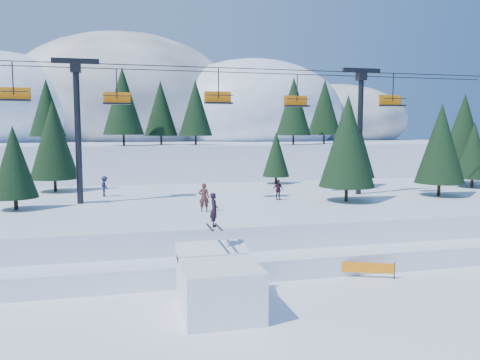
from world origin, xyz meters
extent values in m
plane|color=white|center=(0.00, 0.00, 0.00)|extent=(160.00, 160.00, 0.00)
cube|color=white|center=(0.00, 18.00, 1.25)|extent=(70.00, 22.00, 2.50)
cube|color=white|center=(0.00, 8.00, 0.55)|extent=(70.00, 6.00, 1.10)
cube|color=white|center=(0.00, 68.00, 3.00)|extent=(110.00, 60.00, 6.00)
ellipsoid|color=#605B59|center=(-6.00, 78.00, 13.26)|extent=(44.00, 39.60, 26.40)
ellipsoid|color=white|center=(18.00, 70.00, 11.42)|extent=(34.00, 30.60, 19.72)
ellipsoid|color=#605B59|center=(38.00, 76.00, 10.12)|extent=(30.00, 27.00, 15.00)
cylinder|color=black|center=(-6.00, 40.80, 6.65)|extent=(0.26, 0.26, 1.30)
cone|color=black|center=(-6.00, 40.80, 11.31)|extent=(4.84, 4.84, 8.01)
cylinder|color=black|center=(2.94, 42.50, 6.57)|extent=(0.26, 0.26, 1.15)
cone|color=black|center=(2.94, 42.50, 10.68)|extent=(4.27, 4.27, 7.06)
cylinder|color=black|center=(15.29, 40.14, 6.60)|extent=(0.26, 0.26, 1.21)
cone|color=black|center=(15.29, 40.14, 10.92)|extent=(4.49, 4.49, 7.42)
cylinder|color=black|center=(-14.77, 42.38, 6.55)|extent=(0.26, 0.26, 1.10)
cone|color=black|center=(-14.77, 42.38, 10.49)|extent=(4.10, 4.10, 6.78)
cylinder|color=black|center=(21.08, 43.60, 6.62)|extent=(0.26, 0.26, 1.24)
cone|color=black|center=(21.08, 43.60, 11.05)|extent=(4.60, 4.60, 7.61)
cylinder|color=black|center=(-1.32, 44.18, 6.57)|extent=(0.26, 0.26, 1.15)
cone|color=black|center=(-1.32, 44.18, 10.67)|extent=(4.26, 4.26, 7.05)
cube|color=white|center=(-1.96, 1.77, 1.08)|extent=(3.20, 3.95, 2.16)
cube|color=white|center=(-1.96, 3.46, 2.21)|extent=(3.20, 1.38, 0.77)
imported|color=black|center=(-1.86, 3.37, 4.15)|extent=(0.44, 0.61, 1.55)
cube|color=black|center=(-2.06, 3.37, 3.36)|extent=(0.11, 1.65, 0.03)
cube|color=black|center=(-1.66, 3.37, 3.36)|extent=(0.11, 1.65, 0.03)
cylinder|color=black|center=(-9.00, 18.00, 7.50)|extent=(0.44, 0.44, 10.00)
cube|color=black|center=(-9.00, 18.00, 12.60)|extent=(3.20, 0.35, 0.35)
cube|color=black|center=(-9.00, 18.00, 12.15)|extent=(0.70, 0.70, 0.70)
cylinder|color=black|center=(13.00, 18.00, 7.50)|extent=(0.44, 0.44, 10.00)
cube|color=black|center=(13.00, 18.00, 12.60)|extent=(3.20, 0.35, 0.35)
cube|color=black|center=(13.00, 18.00, 12.15)|extent=(0.70, 0.70, 0.70)
cylinder|color=black|center=(2.00, 16.80, 12.30)|extent=(46.00, 0.06, 0.06)
cylinder|color=black|center=(2.00, 19.20, 12.30)|extent=(46.00, 0.06, 0.06)
cylinder|color=black|center=(-12.85, 16.80, 11.20)|extent=(0.08, 0.08, 2.20)
cube|color=black|center=(-12.85, 16.80, 9.75)|extent=(2.00, 0.75, 0.12)
cube|color=orange|center=(-12.85, 17.18, 10.20)|extent=(2.00, 0.10, 0.85)
cylinder|color=black|center=(-12.85, 16.45, 10.30)|extent=(2.00, 0.06, 0.06)
cylinder|color=black|center=(-6.27, 19.20, 11.20)|extent=(0.08, 0.08, 2.20)
cube|color=black|center=(-6.27, 19.20, 9.75)|extent=(2.00, 0.75, 0.12)
cube|color=orange|center=(-6.27, 19.58, 10.20)|extent=(2.00, 0.10, 0.85)
cylinder|color=black|center=(-6.27, 18.85, 10.30)|extent=(2.00, 0.06, 0.06)
cylinder|color=black|center=(0.97, 16.80, 11.20)|extent=(0.08, 0.08, 2.20)
cube|color=black|center=(0.97, 16.80, 9.75)|extent=(2.00, 0.75, 0.12)
cube|color=orange|center=(0.97, 17.18, 10.20)|extent=(2.00, 0.10, 0.85)
cylinder|color=black|center=(0.97, 16.45, 10.30)|extent=(2.00, 0.06, 0.06)
cylinder|color=black|center=(7.94, 19.20, 11.20)|extent=(0.08, 0.08, 2.20)
cube|color=black|center=(7.94, 19.20, 9.75)|extent=(2.00, 0.75, 0.12)
cube|color=orange|center=(7.94, 19.58, 10.20)|extent=(2.00, 0.10, 0.85)
cylinder|color=black|center=(7.94, 18.85, 10.30)|extent=(2.00, 0.06, 0.06)
cylinder|color=black|center=(15.18, 16.80, 11.20)|extent=(0.08, 0.08, 2.20)
cube|color=black|center=(15.18, 16.80, 9.75)|extent=(2.00, 0.75, 0.12)
cube|color=orange|center=(15.18, 17.18, 10.20)|extent=(2.00, 0.10, 0.85)
cylinder|color=black|center=(15.18, 16.45, 10.30)|extent=(2.00, 0.06, 0.06)
cylinder|color=black|center=(18.83, 15.53, 3.02)|extent=(0.26, 0.26, 1.04)
cone|color=black|center=(18.83, 15.53, 6.73)|extent=(3.86, 3.86, 6.38)
cylinder|color=black|center=(25.47, 19.72, 2.92)|extent=(0.26, 0.26, 0.85)
cone|color=black|center=(25.47, 19.72, 5.95)|extent=(3.15, 3.15, 5.21)
cylinder|color=black|center=(26.72, 22.70, 3.12)|extent=(0.26, 0.26, 1.25)
cone|color=black|center=(26.72, 22.70, 7.59)|extent=(4.64, 4.64, 7.68)
cylinder|color=black|center=(15.60, 23.22, 2.93)|extent=(0.26, 0.26, 0.87)
cone|color=black|center=(15.60, 23.22, 6.04)|extent=(3.23, 3.23, 5.34)
cylinder|color=black|center=(-11.78, 25.80, 3.05)|extent=(0.26, 0.26, 1.10)
cone|color=black|center=(-11.78, 25.80, 6.98)|extent=(4.09, 4.09, 6.76)
cylinder|color=black|center=(8.77, 27.16, 2.86)|extent=(0.26, 0.26, 0.73)
cone|color=black|center=(8.77, 27.16, 5.45)|extent=(2.70, 2.70, 4.46)
cylinder|color=black|center=(-12.91, 16.24, 2.89)|extent=(0.26, 0.26, 0.78)
cone|color=black|center=(-12.91, 16.24, 5.69)|extent=(2.91, 2.91, 4.82)
cylinder|color=black|center=(10.19, 14.53, 3.05)|extent=(0.26, 0.26, 1.10)
cone|color=black|center=(10.19, 14.53, 6.98)|extent=(4.09, 4.09, 6.76)
imported|color=#46231F|center=(-0.86, 12.46, 3.43)|extent=(0.78, 0.61, 1.87)
imported|color=#361926|center=(5.45, 16.36, 3.27)|extent=(0.95, 0.51, 1.55)
imported|color=#243D3E|center=(15.66, 21.26, 3.43)|extent=(0.75, 1.00, 1.85)
imported|color=#242445|center=(-7.45, 21.51, 3.32)|extent=(0.84, 1.17, 1.64)
cylinder|color=black|center=(5.19, 5.05, 0.45)|extent=(0.06, 0.06, 0.90)
cylinder|color=black|center=(7.80, 4.03, 0.45)|extent=(0.06, 0.06, 0.90)
cube|color=orange|center=(6.49, 4.54, 0.55)|extent=(2.62, 1.06, 0.55)
cylinder|color=black|center=(8.15, 6.82, 0.45)|extent=(0.06, 0.06, 0.90)
cylinder|color=black|center=(10.95, 6.74, 0.45)|extent=(0.06, 0.06, 0.90)
cube|color=orange|center=(9.55, 6.78, 0.55)|extent=(2.80, 0.11, 0.55)
camera|label=1|loc=(-5.60, -17.18, 7.67)|focal=35.00mm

